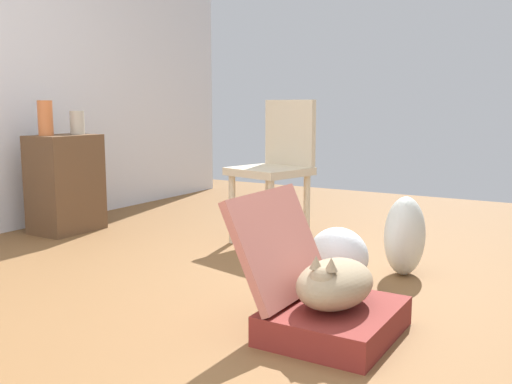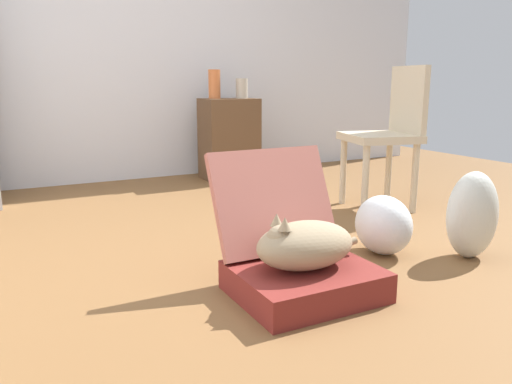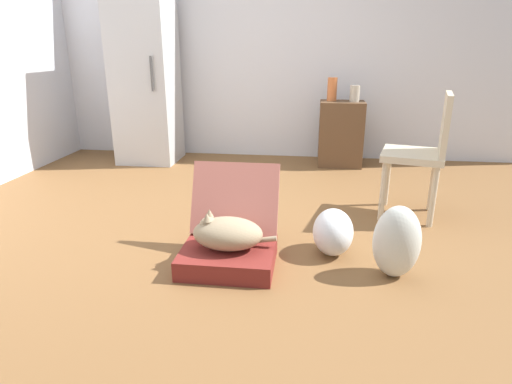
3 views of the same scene
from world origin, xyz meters
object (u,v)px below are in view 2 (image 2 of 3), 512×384
(side_table, at_px, (229,139))
(vase_tall, at_px, (214,84))
(chair, at_px, (390,130))
(suitcase_base, at_px, (304,281))
(vase_short, at_px, (242,88))
(plastic_bag_clear, at_px, (472,215))
(plastic_bag_white, at_px, (383,225))
(cat, at_px, (304,244))

(side_table, height_order, vase_tall, vase_tall)
(chair, bearing_deg, vase_tall, -143.43)
(suitcase_base, bearing_deg, vase_short, 69.53)
(plastic_bag_clear, height_order, vase_short, vase_short)
(side_table, relative_size, vase_tall, 2.88)
(suitcase_base, height_order, vase_tall, vase_tall)
(suitcase_base, xyz_separation_m, side_table, (0.79, 2.44, 0.29))
(vase_short, bearing_deg, plastic_bag_white, -97.29)
(suitcase_base, relative_size, cat, 1.12)
(cat, xyz_separation_m, plastic_bag_white, (0.63, 0.25, -0.07))
(plastic_bag_white, bearing_deg, cat, -158.60)
(suitcase_base, bearing_deg, plastic_bag_clear, 0.46)
(suitcase_base, bearing_deg, cat, 176.96)
(plastic_bag_clear, distance_m, side_table, 2.45)
(cat, height_order, side_table, side_table)
(suitcase_base, relative_size, side_table, 0.79)
(cat, relative_size, chair, 0.52)
(vase_tall, bearing_deg, vase_short, -13.31)
(cat, distance_m, plastic_bag_clear, 0.98)
(chair, bearing_deg, side_table, -146.91)
(side_table, bearing_deg, vase_tall, 162.82)
(suitcase_base, relative_size, plastic_bag_white, 1.76)
(side_table, xyz_separation_m, vase_tall, (-0.12, 0.04, 0.47))
(suitcase_base, height_order, chair, chair)
(suitcase_base, distance_m, vase_tall, 2.68)
(vase_short, distance_m, chair, 1.52)
(suitcase_base, bearing_deg, chair, 37.01)
(vase_tall, distance_m, vase_short, 0.24)
(vase_short, bearing_deg, suitcase_base, -110.47)
(cat, height_order, vase_short, vase_short)
(plastic_bag_white, distance_m, side_table, 2.21)
(plastic_bag_white, xyz_separation_m, side_table, (0.16, 2.20, 0.20))
(plastic_bag_clear, xyz_separation_m, side_table, (-0.18, 2.44, 0.14))
(plastic_bag_clear, distance_m, vase_tall, 2.56)
(plastic_bag_white, xyz_separation_m, plastic_bag_clear, (0.34, -0.24, 0.07))
(suitcase_base, relative_size, plastic_bag_clear, 1.29)
(plastic_bag_white, bearing_deg, vase_tall, 88.88)
(plastic_bag_white, relative_size, chair, 0.33)
(plastic_bag_clear, bearing_deg, side_table, 94.24)
(plastic_bag_white, distance_m, plastic_bag_clear, 0.42)
(suitcase_base, bearing_deg, plastic_bag_white, 21.64)
(suitcase_base, relative_size, vase_tall, 2.27)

